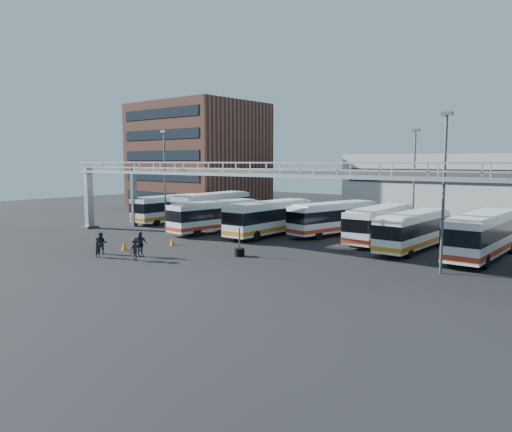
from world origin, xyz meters
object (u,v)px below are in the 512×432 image
Objects in this scene: light_pole_back at (414,176)px; bus_0 at (171,207)px; cone_right at (172,241)px; bus_5 at (379,223)px; bus_4 at (334,217)px; light_pole_mid at (444,184)px; bus_1 at (212,207)px; bus_6 at (413,229)px; pedestrian_a at (98,247)px; cone_left at (124,246)px; bus_7 at (483,234)px; bus_2 at (215,215)px; tire_stack at (239,251)px; light_pole_left at (165,176)px; pedestrian_b at (101,243)px; bus_3 at (269,217)px; pedestrian_c at (135,249)px; pedestrian_d at (140,244)px.

bus_0 is at bearing -163.01° from light_pole_back.
bus_5 is at bearing 43.39° from cone_right.
light_pole_mid is at bearing -25.66° from bus_4.
light_pole_mid reaches higher than bus_1.
bus_4 is 9.95m from bus_6.
bus_5 is at bearing -48.75° from pedestrian_a.
cone_right is at bearing 74.08° from cone_left.
bus_6 is at bearing 178.36° from bus_7.
bus_4 is (20.23, 3.16, 0.02)m from bus_0.
bus_4 is 1.05× the size of bus_6.
bus_2 is 15.59× the size of cone_right.
bus_5 is (5.50, -1.47, -0.00)m from bus_4.
light_pole_back reaches higher than tire_stack.
light_pole_mid is at bearing -2.05° from light_pole_left.
light_pole_mid reaches higher than bus_5.
bus_0 is (-26.18, -8.00, -3.98)m from light_pole_back.
bus_3 is at bearing 26.26° from pedestrian_b.
bus_6 is at bearing 31.72° from cone_right.
bus_3 is 16.33m from pedestrian_b.
tire_stack is at bearing -13.94° from pedestrian_b.
bus_3 is 5.01× the size of tire_stack.
bus_7 is (5.30, -0.10, 0.16)m from bus_6.
bus_3 reaches higher than pedestrian_c.
cone_left is at bearing 45.50° from pedestrian_b.
light_pole_mid reaches higher than cone_right.
bus_1 is 17.32× the size of cone_right.
light_pole_back reaches higher than cone_right.
bus_3 is 15.65m from pedestrian_c.
pedestrian_c is (15.64, -16.86, -0.90)m from bus_0.
light_pole_mid is 15.29m from tire_stack.
bus_7 is at bearing -11.70° from bus_1.
light_pole_back is (20.00, 14.00, 0.00)m from light_pole_left.
bus_1 is at bearing 162.62° from light_pole_mid.
pedestrian_b is at bearing -156.10° from light_pole_mid.
light_pole_back reaches higher than bus_0.
light_pole_back reaches higher than pedestrian_c.
pedestrian_d is at bearing -143.13° from bus_7.
light_pole_back is 27.44m from pedestrian_c.
cone_left is at bearing 82.93° from pedestrian_d.
light_pole_back reaches higher than pedestrian_d.
tire_stack reaches higher than pedestrian_c.
bus_1 reaches higher than bus_7.
pedestrian_b is at bearing -98.95° from cone_right.
bus_7 is at bearing -16.87° from bus_5.
bus_2 is (3.88, 3.20, -3.97)m from light_pole_left.
pedestrian_b is (-8.62, -20.17, -0.92)m from bus_4.
light_pole_left reaches higher than pedestrian_b.
bus_2 is 0.99× the size of bus_4.
pedestrian_d is (3.13, 1.27, 0.10)m from pedestrian_b.
pedestrian_d is (-0.91, 1.12, 0.11)m from pedestrian_c.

